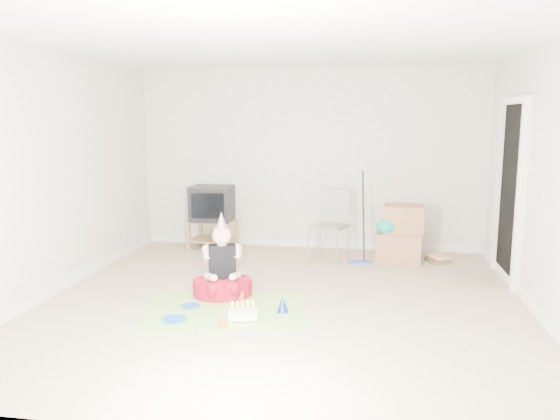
# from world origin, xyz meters

# --- Properties ---
(ground) EXTENTS (5.00, 5.00, 0.00)m
(ground) POSITION_xyz_m (0.00, 0.00, 0.00)
(ground) COLOR tan
(ground) RESTS_ON ground
(doorway_recess) EXTENTS (0.02, 0.90, 2.05)m
(doorway_recess) POSITION_xyz_m (2.48, 1.20, 1.02)
(doorway_recess) COLOR black
(doorway_recess) RESTS_ON ground
(tv_stand) EXTENTS (0.73, 0.54, 0.41)m
(tv_stand) POSITION_xyz_m (-1.39, 2.19, 0.25)
(tv_stand) COLOR olive
(tv_stand) RESTS_ON ground
(crt_tv) EXTENTS (0.60, 0.50, 0.51)m
(crt_tv) POSITION_xyz_m (-1.39, 2.19, 0.67)
(crt_tv) COLOR black
(crt_tv) RESTS_ON tv_stand
(folding_chair) EXTENTS (0.55, 0.54, 0.98)m
(folding_chair) POSITION_xyz_m (0.34, 1.72, 0.48)
(folding_chair) COLOR #9C9CA2
(folding_chair) RESTS_ON ground
(cardboard_boxes) EXTENTS (0.64, 0.51, 0.75)m
(cardboard_boxes) POSITION_xyz_m (1.28, 1.89, 0.36)
(cardboard_boxes) COLOR #A46F4F
(cardboard_boxes) RESTS_ON ground
(floor_mop) EXTENTS (0.31, 0.40, 1.20)m
(floor_mop) POSITION_xyz_m (0.77, 1.65, 0.26)
(floor_mop) COLOR blue
(floor_mop) RESTS_ON ground
(book_pile) EXTENTS (0.31, 0.35, 0.10)m
(book_pile) POSITION_xyz_m (1.78, 1.89, 0.05)
(book_pile) COLOR #297C3A
(book_pile) RESTS_ON ground
(seated_woman) EXTENTS (0.79, 0.79, 0.91)m
(seated_woman) POSITION_xyz_m (-0.68, 0.09, 0.20)
(seated_woman) COLOR maroon
(seated_woman) RESTS_ON ground
(party_mat) EXTENTS (1.82, 1.49, 0.01)m
(party_mat) POSITION_xyz_m (-0.54, -0.38, 0.00)
(party_mat) COLOR #F934A4
(party_mat) RESTS_ON ground
(birthday_cake) EXTENTS (0.32, 0.28, 0.14)m
(birthday_cake) POSITION_xyz_m (-0.30, -0.57, 0.04)
(birthday_cake) COLOR white
(birthday_cake) RESTS_ON party_mat
(blue_plate_near) EXTENTS (0.22, 0.22, 0.01)m
(blue_plate_near) POSITION_xyz_m (-0.90, -0.33, 0.01)
(blue_plate_near) COLOR blue
(blue_plate_near) RESTS_ON party_mat
(blue_plate_far) EXTENTS (0.27, 0.27, 0.01)m
(blue_plate_far) POSITION_xyz_m (-0.93, -0.71, 0.01)
(blue_plate_far) COLOR blue
(blue_plate_far) RESTS_ON party_mat
(orange_cup_near) EXTENTS (0.09, 0.09, 0.09)m
(orange_cup_near) POSITION_xyz_m (-0.45, -0.04, 0.05)
(orange_cup_near) COLOR #CD5916
(orange_cup_near) RESTS_ON party_mat
(orange_cup_far) EXTENTS (0.08, 0.08, 0.08)m
(orange_cup_far) POSITION_xyz_m (-0.43, -0.84, 0.05)
(orange_cup_far) COLOR #CD5916
(orange_cup_far) RESTS_ON party_mat
(blue_party_hat) EXTENTS (0.13, 0.13, 0.16)m
(blue_party_hat) POSITION_xyz_m (0.04, -0.34, 0.09)
(blue_party_hat) COLOR #16309D
(blue_party_hat) RESTS_ON party_mat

